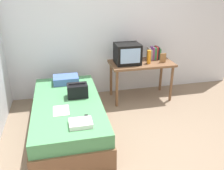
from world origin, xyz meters
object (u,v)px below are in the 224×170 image
object	(u,v)px
book_row	(154,53)
folded_towel	(81,123)
tv	(127,54)
bed	(68,116)
picture_frame	(163,58)
water_bottle	(149,57)
pillow	(66,80)
remote_dark	(87,118)
magazine	(61,111)
handbag	(77,91)
desk	(141,67)

from	to	relation	value
book_row	folded_towel	world-z (taller)	book_row
tv	folded_towel	world-z (taller)	tv
bed	picture_frame	bearing A→B (deg)	22.20
tv	picture_frame	world-z (taller)	tv
picture_frame	folded_towel	size ratio (longest dim) A/B	0.61
water_bottle	pillow	distance (m)	1.52
bed	picture_frame	xyz separation A→B (m)	(1.79, 0.73, 0.56)
water_bottle	pillow	size ratio (longest dim) A/B	0.58
water_bottle	remote_dark	distance (m)	1.86
magazine	folded_towel	bearing A→B (deg)	-61.69
water_bottle	magazine	size ratio (longest dim) A/B	0.84
picture_frame	book_row	bearing A→B (deg)	110.65
picture_frame	remote_dark	xyz separation A→B (m)	(-1.57, -1.28, -0.30)
book_row	magazine	world-z (taller)	book_row
handbag	picture_frame	bearing A→B (deg)	20.58
picture_frame	folded_towel	world-z (taller)	picture_frame
magazine	remote_dark	size ratio (longest dim) A/B	1.86
picture_frame	handbag	distance (m)	1.74
tv	bed	bearing A→B (deg)	-144.00
handbag	water_bottle	bearing A→B (deg)	24.52
pillow	handbag	distance (m)	0.60
picture_frame	tv	bearing A→B (deg)	171.35
folded_towel	water_bottle	bearing A→B (deg)	45.47
water_bottle	remote_dark	bearing A→B (deg)	-135.36
folded_towel	pillow	bearing A→B (deg)	94.33
water_bottle	remote_dark	world-z (taller)	water_bottle
folded_towel	desk	bearing A→B (deg)	49.41
bed	book_row	world-z (taller)	book_row
picture_frame	folded_towel	xyz separation A→B (m)	(-1.66, -1.41, -0.29)
desk	magazine	world-z (taller)	desk
book_row	tv	bearing A→B (deg)	-166.63
pillow	magazine	bearing A→B (deg)	-96.89
handbag	folded_towel	world-z (taller)	handbag
water_bottle	picture_frame	xyz separation A→B (m)	(0.27, -0.01, -0.04)
water_bottle	book_row	xyz separation A→B (m)	(0.18, 0.23, -0.01)
tv	remote_dark	size ratio (longest dim) A/B	2.82
tv	magazine	distance (m)	1.70
pillow	tv	bearing A→B (deg)	6.51
handbag	bed	bearing A→B (deg)	-144.13
pillow	handbag	bearing A→B (deg)	-75.94
magazine	tv	bearing A→B (deg)	41.55
tv	pillow	xyz separation A→B (m)	(-1.12, -0.13, -0.35)
desk	water_bottle	size ratio (longest dim) A/B	4.77
tv	folded_towel	bearing A→B (deg)	-123.97
tv	magazine	size ratio (longest dim) A/B	1.52
book_row	remote_dark	world-z (taller)	book_row
water_bottle	handbag	xyz separation A→B (m)	(-1.35, -0.62, -0.25)
folded_towel	book_row	bearing A→B (deg)	46.14
picture_frame	pillow	size ratio (longest dim) A/B	0.41
water_bottle	picture_frame	bearing A→B (deg)	-1.41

